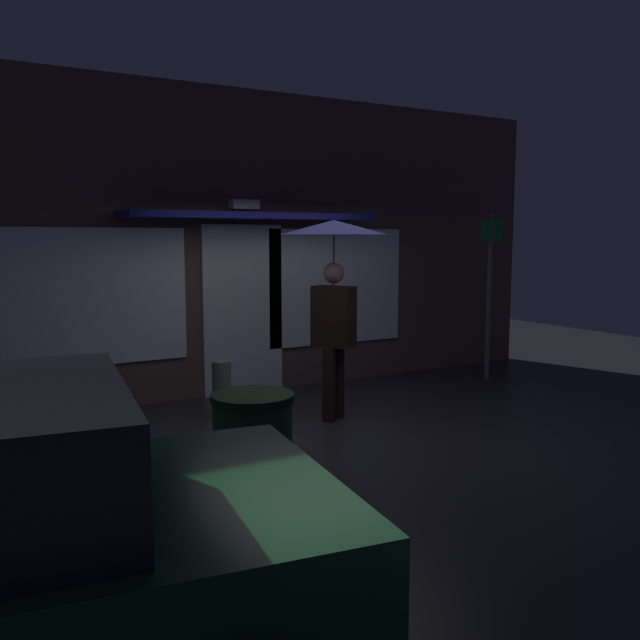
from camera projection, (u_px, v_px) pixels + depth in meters
ground_plane at (329, 434)px, 7.04m from camera, size 18.00×18.00×0.00m
building_facade at (237, 245)px, 8.81m from camera, size 9.64×1.00×3.90m
person_with_umbrella at (334, 266)px, 7.42m from camera, size 1.19×1.19×2.22m
street_sign_post at (489, 286)px, 9.61m from camera, size 0.40×0.07×2.38m
sidewalk_bollard at (222, 390)px, 7.60m from camera, size 0.21×0.21×0.66m
trash_bin at (253, 452)px, 5.04m from camera, size 0.62×0.62×0.89m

